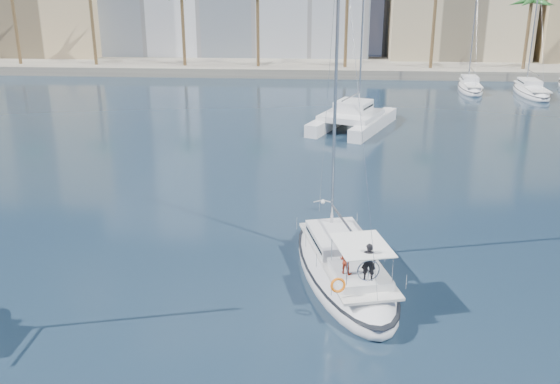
{
  "coord_description": "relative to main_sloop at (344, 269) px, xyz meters",
  "views": [
    {
      "loc": [
        2.64,
        -28.49,
        13.53
      ],
      "look_at": [
        0.51,
        1.5,
        2.82
      ],
      "focal_mm": 40.0,
      "sensor_mm": 36.0,
      "label": 1
    }
  ],
  "objects": [
    {
      "name": "quay",
      "position": [
        -3.74,
        63.42,
        0.08
      ],
      "size": [
        120.0,
        14.0,
        1.2
      ],
      "primitive_type": "cube",
      "color": "gray",
      "rests_on": "ground"
    },
    {
      "name": "main_sloop",
      "position": [
        0.0,
        0.0,
        0.0
      ],
      "size": [
        6.25,
        11.82,
        16.75
      ],
      "rotation": [
        0.0,
        0.0,
        0.25
      ],
      "color": "silver",
      "rests_on": "ground"
    },
    {
      "name": "catamaran",
      "position": [
        1.52,
        29.52,
        0.58
      ],
      "size": [
        8.57,
        11.41,
        15.15
      ],
      "rotation": [
        0.0,
        0.0,
        -0.38
      ],
      "color": "silver",
      "rests_on": "ground"
    },
    {
      "name": "moored_yacht_b",
      "position": [
        22.76,
        47.42,
        -0.52
      ],
      "size": [
        3.32,
        10.83,
        13.72
      ],
      "primitive_type": null,
      "rotation": [
        0.0,
        0.0,
        -0.02
      ],
      "color": "silver",
      "rests_on": "ground"
    },
    {
      "name": "ground",
      "position": [
        -3.74,
        2.42,
        -0.52
      ],
      "size": [
        160.0,
        160.0,
        0.0
      ],
      "primitive_type": "plane",
      "color": "black",
      "rests_on": "ground"
    },
    {
      "name": "moored_yacht_a",
      "position": [
        16.26,
        49.42,
        -0.52
      ],
      "size": [
        3.37,
        9.52,
        11.9
      ],
      "primitive_type": null,
      "rotation": [
        0.0,
        0.0,
        -0.07
      ],
      "color": "silver",
      "rests_on": "ground"
    },
    {
      "name": "seagull",
      "position": [
        -1.01,
        8.56,
        0.1
      ],
      "size": [
        1.16,
        0.5,
        0.21
      ],
      "color": "silver",
      "rests_on": "ground"
    }
  ]
}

